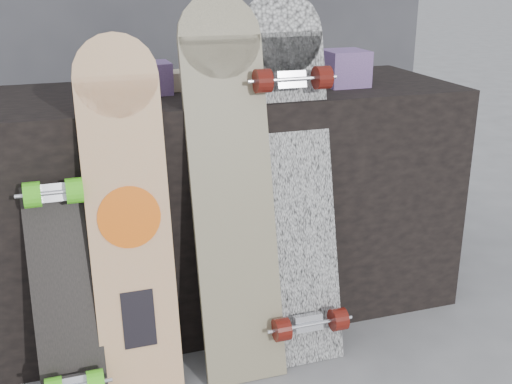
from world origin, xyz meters
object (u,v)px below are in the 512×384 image
object	(u,v)px
vendor_table	(225,200)
longboard_celtic	(231,180)
longboard_geisha	(128,212)
longboard_cascadia	(293,175)
skateboard_dark	(62,271)

from	to	relation	value
vendor_table	longboard_celtic	bearing A→B (deg)	-102.29
longboard_geisha	longboard_celtic	bearing A→B (deg)	4.59
vendor_table	longboard_cascadia	xyz separation A→B (m)	(0.13, -0.33, 0.18)
longboard_celtic	skateboard_dark	size ratio (longest dim) A/B	1.44
vendor_table	skateboard_dark	xyz separation A→B (m)	(-0.58, -0.39, -0.00)
vendor_table	longboard_celtic	size ratio (longest dim) A/B	1.43
skateboard_dark	longboard_celtic	bearing A→B (deg)	4.79
vendor_table	skateboard_dark	distance (m)	0.70
longboard_geisha	skateboard_dark	xyz separation A→B (m)	(-0.19, -0.02, -0.14)
vendor_table	longboard_celtic	xyz separation A→B (m)	(-0.08, -0.35, 0.20)
vendor_table	longboard_geisha	world-z (taller)	longboard_geisha
longboard_celtic	longboard_cascadia	size ratio (longest dim) A/B	0.99
longboard_geisha	skateboard_dark	world-z (taller)	longboard_geisha
longboard_cascadia	vendor_table	bearing A→B (deg)	110.63
longboard_cascadia	skateboard_dark	world-z (taller)	longboard_cascadia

